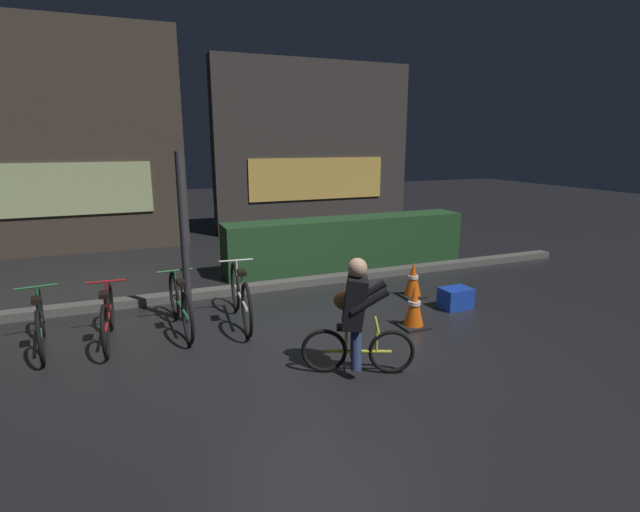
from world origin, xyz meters
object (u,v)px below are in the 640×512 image
traffic_cone_far (413,280)px  blue_crate (455,298)px  parked_bike_left_mid (108,317)px  traffic_cone_near (414,307)px  parked_bike_leftmost (40,323)px  parked_bike_center_left (180,305)px  street_post (184,240)px  cyclist (356,316)px  parked_bike_center_right (241,296)px

traffic_cone_far → blue_crate: traffic_cone_far is taller
parked_bike_left_mid → traffic_cone_near: (3.69, -0.99, -0.04)m
parked_bike_leftmost → blue_crate: parked_bike_leftmost is taller
parked_bike_left_mid → parked_bike_center_left: (0.86, 0.07, 0.01)m
parked_bike_left_mid → street_post: bearing=-70.4°
parked_bike_left_mid → cyclist: (2.41, -1.83, 0.31)m
parked_bike_center_left → traffic_cone_far: (3.52, 0.02, -0.07)m
parked_bike_leftmost → cyclist: size_ratio=1.22×
traffic_cone_near → street_post: bearing=154.3°
traffic_cone_near → parked_bike_center_left: bearing=159.3°
blue_crate → cyclist: (-2.25, -1.23, 0.48)m
traffic_cone_near → cyclist: cyclist is taller
parked_bike_center_left → parked_bike_left_mid: bearing=91.5°
traffic_cone_near → cyclist: (-1.27, -0.83, 0.35)m
street_post → cyclist: (1.43, -2.13, -0.50)m
street_post → parked_bike_center_left: size_ratio=1.41×
blue_crate → parked_bike_center_left: bearing=170.1°
traffic_cone_far → blue_crate: size_ratio=1.27×
parked_bike_center_right → parked_bike_leftmost: bearing=93.7°
blue_crate → cyclist: cyclist is taller
parked_bike_left_mid → cyclist: size_ratio=1.23×
parked_bike_leftmost → parked_bike_center_right: parked_bike_center_right is taller
parked_bike_center_left → street_post: bearing=-31.7°
parked_bike_center_right → street_post: bearing=72.9°
parked_bike_leftmost → traffic_cone_near: (4.41, -1.08, -0.04)m
blue_crate → traffic_cone_far: bearing=113.0°
parked_bike_leftmost → blue_crate: bearing=-104.3°
traffic_cone_far → cyclist: bearing=-135.7°
traffic_cone_near → traffic_cone_far: traffic_cone_near is taller
parked_bike_center_left → traffic_cone_far: size_ratio=2.87×
street_post → parked_bike_center_right: (0.65, -0.26, -0.77)m
parked_bike_left_mid → traffic_cone_far: bearing=-86.5°
parked_bike_center_right → traffic_cone_near: parked_bike_center_right is taller
parked_bike_center_left → blue_crate: parked_bike_center_left is taller
street_post → parked_bike_left_mid: street_post is taller
traffic_cone_near → blue_crate: 1.07m
parked_bike_left_mid → traffic_cone_far: 4.38m
street_post → parked_bike_center_left: bearing=-118.3°
street_post → cyclist: 2.62m
traffic_cone_far → cyclist: cyclist is taller
parked_bike_left_mid → blue_crate: (4.67, -0.59, -0.17)m
parked_bike_center_left → parked_bike_center_right: parked_bike_center_right is taller
parked_bike_left_mid → blue_crate: 4.71m
street_post → blue_crate: street_post is taller
parked_bike_center_left → traffic_cone_far: 3.52m
parked_bike_center_left → parked_bike_center_right: size_ratio=0.92×
street_post → traffic_cone_far: street_post is taller
blue_crate → traffic_cone_near: bearing=-157.8°
traffic_cone_near → blue_crate: bearing=22.2°
blue_crate → street_post: bearing=166.3°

